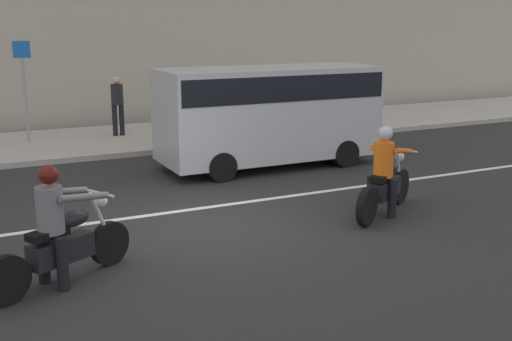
# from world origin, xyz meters

# --- Properties ---
(ground_plane) EXTENTS (80.00, 80.00, 0.00)m
(ground_plane) POSITION_xyz_m (0.00, 0.00, 0.00)
(ground_plane) COLOR #262626
(sidewalk_slab) EXTENTS (40.00, 4.40, 0.14)m
(sidewalk_slab) POSITION_xyz_m (0.00, 8.00, 0.07)
(sidewalk_slab) COLOR #A8A399
(sidewalk_slab) RESTS_ON ground_plane
(lane_marking_stripe) EXTENTS (18.00, 0.14, 0.01)m
(lane_marking_stripe) POSITION_xyz_m (0.16, 0.90, 0.00)
(lane_marking_stripe) COLOR silver
(lane_marking_stripe) RESTS_ON ground_plane
(motorcycle_with_rider_orange_stripe) EXTENTS (1.96, 1.25, 1.59)m
(motorcycle_with_rider_orange_stripe) POSITION_xyz_m (3.09, -0.84, 0.65)
(motorcycle_with_rider_orange_stripe) COLOR black
(motorcycle_with_rider_orange_stripe) RESTS_ON ground_plane
(motorcycle_with_rider_gray) EXTENTS (2.02, 1.17, 1.60)m
(motorcycle_with_rider_gray) POSITION_xyz_m (-2.53, -1.44, 0.65)
(motorcycle_with_rider_gray) COLOR black
(motorcycle_with_rider_gray) RESTS_ON ground_plane
(parked_van_silver) EXTENTS (5.07, 1.96, 2.31)m
(parked_van_silver) POSITION_xyz_m (3.00, 3.42, 1.34)
(parked_van_silver) COLOR #B2B5BA
(parked_van_silver) RESTS_ON ground_plane
(street_sign_post) EXTENTS (0.44, 0.08, 2.72)m
(street_sign_post) POSITION_xyz_m (-1.81, 8.35, 1.78)
(street_sign_post) COLOR gray
(street_sign_post) RESTS_ON sidewalk_slab
(pedestrian_bystander) EXTENTS (0.34, 0.34, 1.67)m
(pedestrian_bystander) POSITION_xyz_m (0.64, 8.25, 1.12)
(pedestrian_bystander) COLOR black
(pedestrian_bystander) RESTS_ON sidewalk_slab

